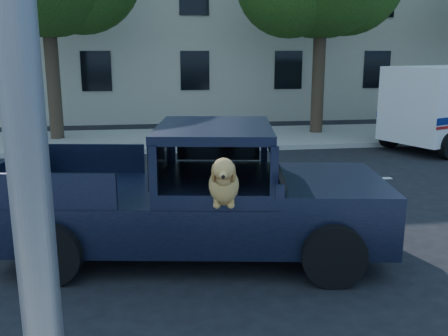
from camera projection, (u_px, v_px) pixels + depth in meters
The scene contains 5 objects.
ground at pixel (212, 241), 8.08m from camera, with size 120.00×120.00×0.00m, color black.
far_sidewalk at pixel (178, 139), 16.92m from camera, with size 60.00×4.00×0.15m, color gray.
lane_stripes at pixel (278, 182), 11.64m from camera, with size 21.60×0.14×0.01m, color silver, non-canonical shape.
building_main at pixel (231, 18), 23.36m from camera, with size 26.00×6.00×9.00m, color #B9B399.
pickup_truck at pixel (191, 211), 7.45m from camera, with size 5.75×3.23×1.96m.
Camera 1 is at (-0.92, -7.54, 3.00)m, focal length 40.00 mm.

